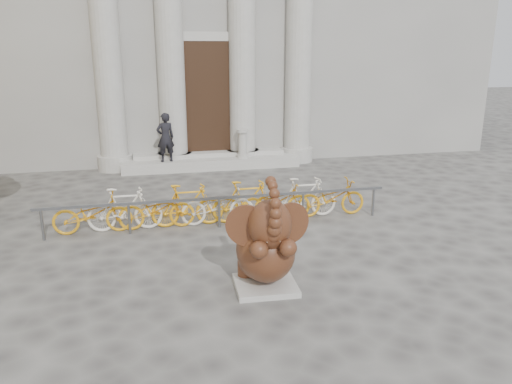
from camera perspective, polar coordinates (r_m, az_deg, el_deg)
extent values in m
plane|color=#474442|center=(8.61, 3.42, -11.31)|extent=(80.00, 80.00, 0.00)
cube|color=black|center=(17.47, -5.57, 10.55)|extent=(2.40, 0.16, 4.00)
cylinder|color=#A8A59E|center=(17.17, -16.74, 15.57)|extent=(0.90, 0.90, 8.00)
cylinder|color=#A8A59E|center=(17.16, -9.81, 15.99)|extent=(0.90, 0.90, 8.00)
cylinder|color=#A8A59E|center=(17.46, -1.61, 16.20)|extent=(0.90, 0.90, 8.00)
cylinder|color=#A8A59E|center=(17.96, 4.92, 16.15)|extent=(0.90, 0.90, 8.00)
cube|color=#A8A59E|center=(17.29, -5.17, 3.39)|extent=(6.00, 1.20, 0.36)
cube|color=#A8A59E|center=(8.70, 1.09, -10.61)|extent=(1.08, 0.98, 0.10)
ellipsoid|color=black|center=(8.74, 0.82, -7.84)|extent=(0.91, 0.87, 0.66)
ellipsoid|color=black|center=(8.44, 1.09, -6.61)|extent=(1.05, 1.28, 1.07)
cylinder|color=black|center=(8.89, -1.13, -8.65)|extent=(0.32, 0.32, 0.27)
cylinder|color=black|center=(8.99, 2.42, -8.39)|extent=(0.32, 0.32, 0.27)
cylinder|color=black|center=(7.95, 0.05, -6.47)|extent=(0.28, 0.63, 0.41)
cylinder|color=black|center=(8.04, 3.26, -6.25)|extent=(0.28, 0.63, 0.41)
ellipsoid|color=black|center=(7.89, 1.62, -3.76)|extent=(0.73, 0.69, 0.83)
cylinder|color=black|center=(7.96, -1.03, -3.89)|extent=(0.67, 0.30, 0.70)
cylinder|color=black|center=(8.09, 3.89, -3.59)|extent=(0.69, 0.23, 0.70)
cone|color=beige|center=(7.74, 1.02, -5.47)|extent=(0.12, 0.25, 0.11)
cone|color=beige|center=(7.79, 2.81, -5.35)|extent=(0.14, 0.25, 0.11)
cube|color=slate|center=(11.33, -4.25, -0.68)|extent=(8.00, 0.06, 0.06)
cylinder|color=slate|center=(11.55, -23.24, -3.48)|extent=(0.06, 0.06, 0.70)
cylinder|color=slate|center=(11.33, -14.27, -3.00)|extent=(0.06, 0.06, 0.70)
cylinder|color=slate|center=(11.43, -4.22, -2.36)|extent=(0.06, 0.06, 0.70)
cylinder|color=slate|center=(11.87, 5.38, -1.69)|extent=(0.06, 0.06, 0.70)
cylinder|color=slate|center=(12.53, 13.24, -1.10)|extent=(0.06, 0.06, 0.70)
imported|color=orange|center=(11.58, -18.22, -2.12)|extent=(1.70, 0.50, 1.00)
imported|color=silver|center=(11.53, -14.77, -1.92)|extent=(1.66, 0.47, 1.00)
imported|color=orange|center=(11.52, -11.31, -1.71)|extent=(1.70, 0.50, 1.00)
imported|color=orange|center=(11.55, -7.84, -1.50)|extent=(1.66, 0.47, 1.00)
imported|color=silver|center=(11.62, -4.41, -1.28)|extent=(1.70, 0.50, 1.00)
imported|color=orange|center=(11.73, -1.04, -1.06)|extent=(1.66, 0.47, 1.00)
imported|color=orange|center=(11.89, 2.26, -0.84)|extent=(1.70, 0.50, 1.00)
imported|color=silver|center=(12.08, 5.46, -0.63)|extent=(1.66, 0.47, 1.00)
imported|color=orange|center=(12.31, 8.56, -0.42)|extent=(1.70, 0.50, 1.00)
imported|color=black|center=(16.64, -10.31, 6.15)|extent=(0.66, 0.51, 1.61)
cylinder|color=#A8A59E|center=(17.12, -1.53, 4.14)|extent=(0.40, 0.40, 0.12)
cylinder|color=#A8A59E|center=(17.04, -1.54, 5.41)|extent=(0.28, 0.28, 0.89)
cylinder|color=#A8A59E|center=(16.96, -1.55, 7.00)|extent=(0.40, 0.40, 0.10)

